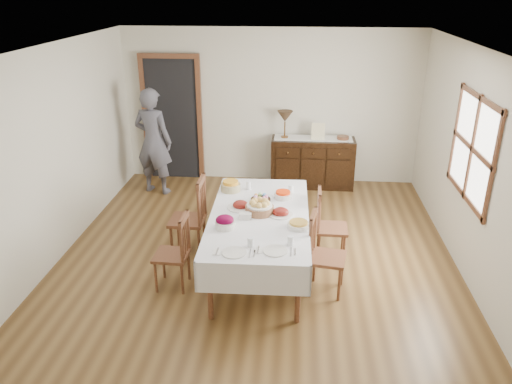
# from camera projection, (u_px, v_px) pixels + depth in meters

# --- Properties ---
(ground) EXTENTS (6.00, 6.00, 0.00)m
(ground) POSITION_uv_depth(u_px,v_px,m) (255.00, 265.00, 6.22)
(ground) COLOR brown
(room_shell) EXTENTS (5.02, 6.02, 2.65)m
(room_shell) POSITION_uv_depth(u_px,v_px,m) (246.00, 128.00, 5.98)
(room_shell) COLOR silver
(room_shell) RESTS_ON ground
(dining_table) EXTENTS (1.19, 2.26, 0.77)m
(dining_table) POSITION_uv_depth(u_px,v_px,m) (259.00, 221.00, 5.83)
(dining_table) COLOR silver
(dining_table) RESTS_ON ground
(chair_left_near) EXTENTS (0.39, 0.39, 0.90)m
(chair_left_near) POSITION_uv_depth(u_px,v_px,m) (175.00, 251.00, 5.63)
(chair_left_near) COLOR brown
(chair_left_near) RESTS_ON ground
(chair_left_far) EXTENTS (0.44, 0.44, 1.04)m
(chair_left_far) POSITION_uv_depth(u_px,v_px,m) (191.00, 216.00, 6.31)
(chair_left_far) COLOR brown
(chair_left_far) RESTS_ON ground
(chair_right_near) EXTENTS (0.46, 0.46, 0.95)m
(chair_right_near) POSITION_uv_depth(u_px,v_px,m) (323.00, 253.00, 5.54)
(chair_right_near) COLOR brown
(chair_right_near) RESTS_ON ground
(chair_right_far) EXTENTS (0.39, 0.39, 0.92)m
(chair_right_far) POSITION_uv_depth(u_px,v_px,m) (328.00, 224.00, 6.22)
(chair_right_far) COLOR brown
(chair_right_far) RESTS_ON ground
(sideboard) EXTENTS (1.39, 0.51, 0.84)m
(sideboard) POSITION_uv_depth(u_px,v_px,m) (312.00, 163.00, 8.49)
(sideboard) COLOR black
(sideboard) RESTS_ON ground
(person) EXTENTS (0.66, 0.51, 1.87)m
(person) POSITION_uv_depth(u_px,v_px,m) (153.00, 138.00, 8.05)
(person) COLOR #4F4E59
(person) RESTS_ON ground
(bread_basket) EXTENTS (0.34, 0.34, 0.17)m
(bread_basket) POSITION_uv_depth(u_px,v_px,m) (260.00, 207.00, 5.80)
(bread_basket) COLOR brown
(bread_basket) RESTS_ON dining_table
(egg_basket) EXTENTS (0.25, 0.25, 0.10)m
(egg_basket) POSITION_uv_depth(u_px,v_px,m) (261.00, 200.00, 6.09)
(egg_basket) COLOR black
(egg_basket) RESTS_ON dining_table
(ham_platter_a) EXTENTS (0.33, 0.33, 0.11)m
(ham_platter_a) POSITION_uv_depth(u_px,v_px,m) (241.00, 206.00, 5.95)
(ham_platter_a) COLOR silver
(ham_platter_a) RESTS_ON dining_table
(ham_platter_b) EXTENTS (0.29, 0.29, 0.11)m
(ham_platter_b) POSITION_uv_depth(u_px,v_px,m) (281.00, 213.00, 5.76)
(ham_platter_b) COLOR silver
(ham_platter_b) RESTS_ON dining_table
(beet_bowl) EXTENTS (0.22, 0.22, 0.15)m
(beet_bowl) POSITION_uv_depth(u_px,v_px,m) (225.00, 222.00, 5.44)
(beet_bowl) COLOR silver
(beet_bowl) RESTS_ON dining_table
(carrot_bowl) EXTENTS (0.22, 0.22, 0.09)m
(carrot_bowl) POSITION_uv_depth(u_px,v_px,m) (283.00, 195.00, 6.21)
(carrot_bowl) COLOR silver
(carrot_bowl) RESTS_ON dining_table
(pineapple_bowl) EXTENTS (0.25, 0.25, 0.13)m
(pineapple_bowl) POSITION_uv_depth(u_px,v_px,m) (231.00, 186.00, 6.42)
(pineapple_bowl) COLOR tan
(pineapple_bowl) RESTS_ON dining_table
(casserole_dish) EXTENTS (0.25, 0.25, 0.07)m
(casserole_dish) POSITION_uv_depth(u_px,v_px,m) (298.00, 225.00, 5.47)
(casserole_dish) COLOR silver
(casserole_dish) RESTS_ON dining_table
(butter_dish) EXTENTS (0.14, 0.09, 0.07)m
(butter_dish) POSITION_uv_depth(u_px,v_px,m) (245.00, 216.00, 5.67)
(butter_dish) COLOR silver
(butter_dish) RESTS_ON dining_table
(setting_left) EXTENTS (0.42, 0.31, 0.10)m
(setting_left) POSITION_uv_depth(u_px,v_px,m) (239.00, 249.00, 5.00)
(setting_left) COLOR silver
(setting_left) RESTS_ON dining_table
(setting_right) EXTENTS (0.42, 0.31, 0.10)m
(setting_right) POSITION_uv_depth(u_px,v_px,m) (280.00, 247.00, 5.03)
(setting_right) COLOR silver
(setting_right) RESTS_ON dining_table
(glass_far_a) EXTENTS (0.06, 0.06, 0.11)m
(glass_far_a) POSITION_uv_depth(u_px,v_px,m) (249.00, 186.00, 6.46)
(glass_far_a) COLOR white
(glass_far_a) RESTS_ON dining_table
(glass_far_b) EXTENTS (0.07, 0.07, 0.09)m
(glass_far_b) POSITION_uv_depth(u_px,v_px,m) (291.00, 188.00, 6.40)
(glass_far_b) COLOR white
(glass_far_b) RESTS_ON dining_table
(runner) EXTENTS (1.30, 0.35, 0.01)m
(runner) POSITION_uv_depth(u_px,v_px,m) (313.00, 138.00, 8.36)
(runner) COLOR white
(runner) RESTS_ON sideboard
(table_lamp) EXTENTS (0.26, 0.26, 0.46)m
(table_lamp) POSITION_uv_depth(u_px,v_px,m) (285.00, 117.00, 8.26)
(table_lamp) COLOR brown
(table_lamp) RESTS_ON sideboard
(picture_frame) EXTENTS (0.22, 0.08, 0.28)m
(picture_frame) POSITION_uv_depth(u_px,v_px,m) (318.00, 132.00, 8.24)
(picture_frame) COLOR beige
(picture_frame) RESTS_ON sideboard
(deco_bowl) EXTENTS (0.20, 0.20, 0.06)m
(deco_bowl) POSITION_uv_depth(u_px,v_px,m) (343.00, 138.00, 8.29)
(deco_bowl) COLOR brown
(deco_bowl) RESTS_ON sideboard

